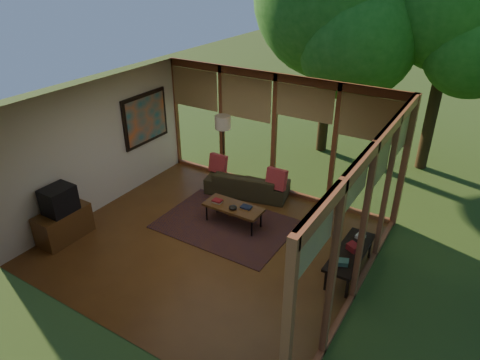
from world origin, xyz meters
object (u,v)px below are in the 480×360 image
Objects in this scene: floor_lamp at (223,126)px; side_console at (345,251)px; television at (59,200)px; coffee_table at (233,207)px; sofa at (247,183)px; media_cabinet at (64,225)px.

side_console is at bearing -25.09° from floor_lamp.
floor_lamp reaches higher than television.
side_console is (2.38, -0.23, 0.02)m from coffee_table.
coffee_table is at bearing 95.39° from sofa.
coffee_table is 2.39m from side_console.
media_cabinet is 0.71× the size of side_console.
television is 3.79m from floor_lamp.
television reaches higher than media_cabinet.
sofa is at bearing 152.56° from side_console.
floor_lamp is (1.28, 3.53, 0.56)m from television.
sofa is at bearing 57.62° from media_cabinet.
floor_lamp is at bearing 69.70° from media_cabinet.
television is 5.21m from side_console.
media_cabinet is at bearing 180.00° from television.
floor_lamp is at bearing 129.53° from coffee_table.
sofa is 3.94m from television.
television is 0.39× the size of side_console.
coffee_table is at bearing 39.93° from media_cabinet.
media_cabinet is (-2.09, -3.30, 0.03)m from sofa.
coffee_table is at bearing 174.49° from side_console.
side_console is at bearing 20.88° from media_cabinet.
floor_lamp is 1.38× the size of coffee_table.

